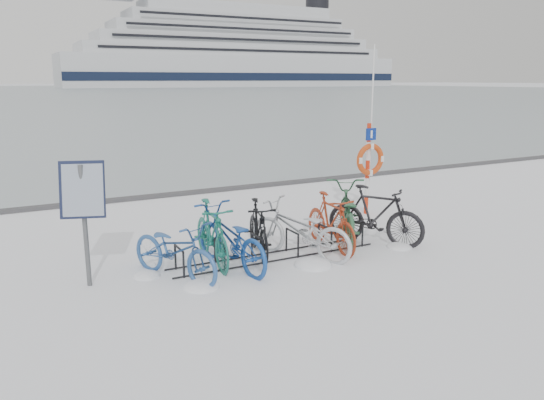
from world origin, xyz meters
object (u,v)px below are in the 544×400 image
bike_rack (275,248)px  lifebuoy_station (370,160)px  cruise_ferry (236,55)px  info_board (83,197)px

bike_rack → lifebuoy_station: bearing=27.1°
lifebuoy_station → cruise_ferry: size_ratio=0.03×
lifebuoy_station → cruise_ferry: (91.00, 213.92, 12.30)m
bike_rack → lifebuoy_station: 4.06m
info_board → lifebuoy_station: size_ratio=0.50×
lifebuoy_station → bike_rack: bearing=-152.9°
bike_rack → lifebuoy_station: lifebuoy_station is taller
bike_rack → lifebuoy_station: (3.47, 1.77, 1.14)m
bike_rack → cruise_ferry: cruise_ferry is taller
info_board → lifebuoy_station: bearing=32.9°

